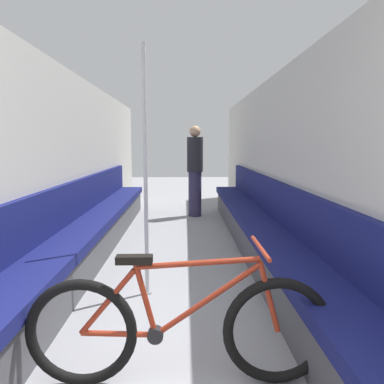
{
  "coord_description": "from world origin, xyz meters",
  "views": [
    {
      "loc": [
        0.11,
        -0.4,
        1.37
      ],
      "look_at": [
        0.18,
        2.87,
        0.95
      ],
      "focal_mm": 35.0,
      "sensor_mm": 36.0,
      "label": 1
    }
  ],
  "objects_px": {
    "bench_seat_row_right": "(261,231)",
    "grab_pole_near": "(146,176)",
    "bicycle": "(180,328)",
    "passenger_standing": "(195,170)",
    "bench_seat_row_left": "(90,232)"
  },
  "relations": [
    {
      "from": "bench_seat_row_right",
      "to": "grab_pole_near",
      "type": "xyz_separation_m",
      "value": [
        -1.28,
        -1.16,
        0.78
      ]
    },
    {
      "from": "bicycle",
      "to": "passenger_standing",
      "type": "distance_m",
      "value": 5.07
    },
    {
      "from": "bench_seat_row_left",
      "to": "passenger_standing",
      "type": "distance_m",
      "value": 2.96
    },
    {
      "from": "grab_pole_near",
      "to": "passenger_standing",
      "type": "distance_m",
      "value": 3.77
    },
    {
      "from": "bench_seat_row_left",
      "to": "bench_seat_row_right",
      "type": "distance_m",
      "value": 2.09
    },
    {
      "from": "bicycle",
      "to": "bench_seat_row_right",
      "type": "bearing_deg",
      "value": 64.17
    },
    {
      "from": "bench_seat_row_right",
      "to": "bench_seat_row_left",
      "type": "bearing_deg",
      "value": 180.0
    },
    {
      "from": "bicycle",
      "to": "grab_pole_near",
      "type": "relative_size",
      "value": 0.78
    },
    {
      "from": "bench_seat_row_left",
      "to": "bicycle",
      "type": "relative_size",
      "value": 3.8
    },
    {
      "from": "bench_seat_row_right",
      "to": "bicycle",
      "type": "height_order",
      "value": "bench_seat_row_right"
    },
    {
      "from": "grab_pole_near",
      "to": "passenger_standing",
      "type": "bearing_deg",
      "value": 81.7
    },
    {
      "from": "bench_seat_row_right",
      "to": "grab_pole_near",
      "type": "bearing_deg",
      "value": -137.8
    },
    {
      "from": "bicycle",
      "to": "passenger_standing",
      "type": "bearing_deg",
      "value": 82.84
    },
    {
      "from": "bench_seat_row_right",
      "to": "bicycle",
      "type": "distance_m",
      "value": 2.66
    },
    {
      "from": "bicycle",
      "to": "grab_pole_near",
      "type": "distance_m",
      "value": 1.55
    }
  ]
}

